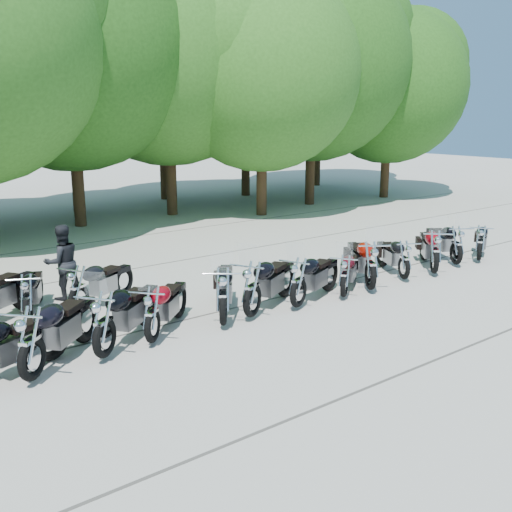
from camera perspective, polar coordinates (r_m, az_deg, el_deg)
ground at (r=12.62m, az=4.21°, el=-6.13°), size 90.00×90.00×0.00m
tree_4 at (r=23.60m, az=-17.45°, el=18.80°), size 9.13×9.13×11.20m
tree_5 at (r=25.46m, az=-8.47°, el=18.69°), size 9.04×9.04×11.10m
tree_6 at (r=25.07m, az=0.56°, el=17.16°), size 8.00×8.00×9.82m
tree_7 at (r=28.22m, az=5.39°, el=17.88°), size 8.79×8.79×10.79m
tree_8 at (r=31.13m, az=12.58°, el=15.53°), size 7.53×7.53×9.25m
tree_12 at (r=27.13m, az=-17.36°, el=16.12°), size 7.88×7.88×9.67m
tree_13 at (r=30.14m, az=-9.05°, el=16.83°), size 8.31×8.31×10.20m
tree_14 at (r=31.15m, az=-1.04°, el=16.49°), size 8.02×8.02×9.84m
tree_15 at (r=35.77m, az=6.02°, el=17.97°), size 9.67×9.67×11.86m
motorcycle_2 at (r=10.17m, az=-20.69°, el=-7.63°), size 2.42×2.27×1.44m
motorcycle_3 at (r=10.72m, az=-14.32°, el=-6.17°), size 2.44×2.12×1.41m
motorcycle_4 at (r=11.25m, az=-9.88°, el=-5.39°), size 2.12×1.99×1.26m
motorcycle_5 at (r=11.96m, az=-3.17°, el=-3.71°), size 2.08×2.43×1.40m
motorcycle_6 at (r=12.40m, az=-0.37°, el=-3.01°), size 2.58×1.81×1.41m
motorcycle_7 at (r=13.07m, az=4.06°, el=-2.39°), size 2.44×1.53×1.32m
motorcycle_8 at (r=13.94m, az=8.44°, el=-1.78°), size 2.07×1.73×1.18m
motorcycle_9 at (r=14.55m, az=10.90°, el=-0.77°), size 2.01×2.49×1.41m
motorcycle_10 at (r=15.73m, az=13.96°, el=-0.25°), size 1.58×2.16×1.19m
motorcycle_11 at (r=16.44m, az=16.71°, el=0.50°), size 2.25×2.26×1.38m
motorcycle_12 at (r=17.62m, az=18.59°, el=1.09°), size 1.78×2.35×1.31m
motorcycle_13 at (r=18.34m, az=20.59°, el=1.27°), size 2.22×1.63×1.23m
motorcycle_15 at (r=12.99m, az=-20.99°, el=-3.66°), size 1.50×2.19×1.20m
motorcycle_16 at (r=13.23m, az=-16.59°, el=-2.93°), size 2.24×1.64×1.24m
rider_1 at (r=14.49m, az=-17.96°, el=-0.56°), size 0.85×0.67×1.75m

